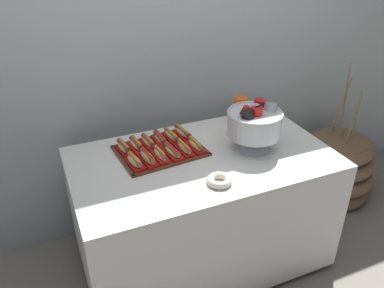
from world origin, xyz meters
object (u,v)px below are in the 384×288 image
Objects in this scene: hot_dog_1 at (148,158)px; hot_dog_3 at (172,152)px; hot_dog_4 at (184,148)px; hot_dog_11 at (183,133)px; buffet_table at (202,208)px; cup_stack at (240,111)px; hot_dog_8 at (148,142)px; hot_dog_10 at (171,136)px; hot_dog_0 at (135,162)px; hot_dog_7 at (136,145)px; punch_bowl at (254,123)px; floor_vase at (335,168)px; serving_tray at (160,151)px; donut at (220,180)px; hot_dog_9 at (160,139)px; hot_dog_5 at (196,145)px; hot_dog_6 at (124,148)px; hot_dog_2 at (160,154)px.

hot_dog_1 is 0.15m from hot_dog_3.
hot_dog_11 reaches higher than hot_dog_4.
buffet_table is 7.99× the size of cup_stack.
hot_dog_8 is 0.15m from hot_dog_10.
hot_dog_7 is (0.06, 0.17, 0.00)m from hot_dog_0.
hot_dog_7 is at bearing 158.56° from punch_bowl.
hot_dog_3 is at bearing -127.06° from hot_dog_11.
floor_vase is at bearing 6.31° from hot_dog_4.
buffet_table is 0.56m from hot_dog_7.
hot_dog_8 is at bearing -174.79° from hot_dog_10.
serving_tray is 0.09m from hot_dog_8.
cup_stack is at bearing 5.24° from hot_dog_7.
hot_dog_3 is 0.49m from punch_bowl.
hot_dog_11 is (0.07, 0.01, 0.00)m from hot_dog_10.
hot_dog_0 is 1.02× the size of hot_dog_4.
hot_dog_7 is 0.93× the size of hot_dog_11.
hot_dog_8 is 0.54m from donut.
hot_dog_7 is 0.15m from hot_dog_9.
hot_dog_6 is (-0.39, 0.13, 0.00)m from hot_dog_5.
punch_bowl reaches higher than hot_dog_5.
hot_dog_9 is (0.13, 0.18, -0.00)m from hot_dog_1.
hot_dog_2 is 0.18m from hot_dog_7.
hot_dog_7 is at bearing -174.79° from hot_dog_8.
hot_dog_3 is 0.17m from hot_dog_9.
cup_stack reaches higher than hot_dog_0.
serving_tray is 0.56m from punch_bowl.
buffet_table is 1.38× the size of floor_vase.
serving_tray is at bearing -138.54° from hot_dog_10.
buffet_table is 8.85× the size of hot_dog_0.
buffet_table is 9.04× the size of hot_dog_4.
hot_dog_2 reaches higher than hot_dog_3.
hot_dog_3 is at bearing 168.30° from punch_bowl.
floor_vase is (1.26, 0.22, -0.17)m from buffet_table.
buffet_table is 0.42m from hot_dog_4.
hot_dog_4 reaches higher than hot_dog_8.
buffet_table is at bearing 83.61° from donut.
hot_dog_7 is at bearing 70.77° from hot_dog_0.
hot_dog_3 is 1.09× the size of hot_dog_5.
hot_dog_4 is 1.02× the size of hot_dog_6.
punch_bowl reaches higher than serving_tray.
serving_tray is 3.30× the size of hot_dog_2.
serving_tray is at bearing 28.96° from hot_dog_0.
buffet_table is at bearing -144.33° from cup_stack.
hot_dog_9 is at bearing 70.77° from serving_tray.
hot_dog_9 is at bearing 5.21° from hot_dog_8.
hot_dog_0 is 0.17m from hot_dog_6.
hot_dog_11 is 0.43m from cup_stack.
hot_dog_1 is 0.74m from cup_stack.
hot_dog_11 is (0.28, 0.19, 0.00)m from hot_dog_1.
hot_dog_6 is 0.80m from cup_stack.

